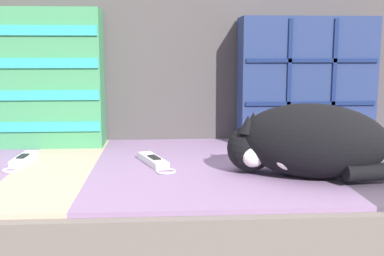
# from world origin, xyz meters

# --- Properties ---
(couch) EXTENTS (1.85, 0.91, 0.42)m
(couch) POSITION_xyz_m (0.00, 0.09, 0.21)
(couch) COLOR gray
(couch) RESTS_ON ground_plane
(sofa_backrest) EXTENTS (1.81, 0.14, 0.56)m
(sofa_backrest) POSITION_xyz_m (0.00, 0.48, 0.70)
(sofa_backrest) COLOR #474242
(sofa_backrest) RESTS_ON couch
(throw_pillow_quilted) EXTENTS (0.42, 0.14, 0.40)m
(throw_pillow_quilted) POSITION_xyz_m (0.54, 0.33, 0.62)
(throw_pillow_quilted) COLOR navy
(throw_pillow_quilted) RESTS_ON couch
(throw_pillow_striped) EXTENTS (0.36, 0.14, 0.42)m
(throw_pillow_striped) POSITION_xyz_m (-0.29, 0.33, 0.63)
(throw_pillow_striped) COLOR #3D8956
(throw_pillow_striped) RESTS_ON couch
(sleeping_cat) EXTENTS (0.39, 0.29, 0.17)m
(sleeping_cat) POSITION_xyz_m (0.41, -0.10, 0.51)
(sleeping_cat) COLOR black
(sleeping_cat) RESTS_ON couch
(game_remote_near) EXTENTS (0.05, 0.19, 0.02)m
(game_remote_near) POSITION_xyz_m (-0.29, 0.09, 0.43)
(game_remote_near) COLOR white
(game_remote_near) RESTS_ON couch
(game_remote_far) EXTENTS (0.11, 0.21, 0.02)m
(game_remote_far) POSITION_xyz_m (0.06, 0.05, 0.43)
(game_remote_far) COLOR white
(game_remote_far) RESTS_ON couch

